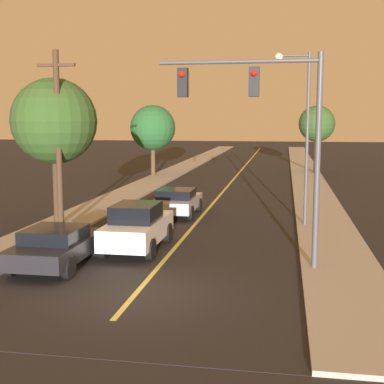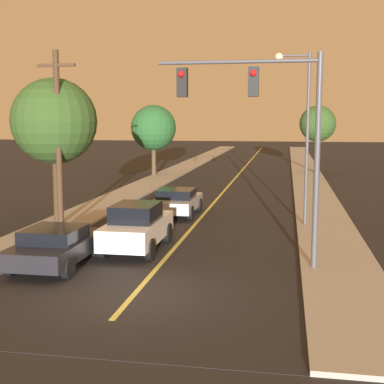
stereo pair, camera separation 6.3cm
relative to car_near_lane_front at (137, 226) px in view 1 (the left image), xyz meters
The scene contains 13 objects.
ground_plane 5.01m from the car_near_lane_front, 75.07° to the right, with size 200.00×200.00×0.00m, color black.
road_surface 31.28m from the car_near_lane_front, 87.67° to the left, with size 9.07×80.00×0.01m.
sidewalk_left 31.57m from the car_near_lane_front, 98.22° to the left, with size 2.50×80.00×0.12m.
sidewalk_right 32.04m from the car_near_lane_front, 77.28° to the left, with size 2.50×80.00×0.12m.
car_near_lane_front is the anchor object (origin of this frame).
car_near_lane_second 7.16m from the car_near_lane_front, 90.00° to the left, with size 2.05×4.06×1.34m.
car_outer_lane_front 3.23m from the car_near_lane_front, 128.26° to the right, with size 2.06×4.17×1.31m.
traffic_signal_mast 6.32m from the car_near_lane_front, 19.25° to the right, with size 5.04×0.42×6.63m.
streetlamp_right 8.88m from the car_near_lane_front, 42.92° to the left, with size 1.54×0.36×7.47m.
utility_pole_left 5.37m from the car_near_lane_front, 151.28° to the left, with size 1.60×0.24×7.36m.
tree_left_near 6.76m from the car_near_lane_front, 144.12° to the left, with size 3.66×3.66×6.37m.
tree_left_far 25.19m from the car_near_lane_front, 102.67° to the left, with size 3.69×3.69×5.75m.
tree_right_near 30.17m from the car_near_lane_front, 74.78° to the left, with size 3.09×3.09×5.76m.
Camera 1 is at (3.93, -13.63, 4.77)m, focal length 50.00 mm.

